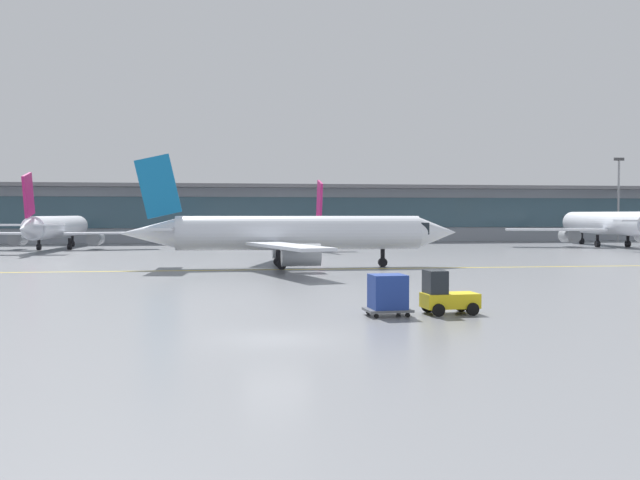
{
  "coord_description": "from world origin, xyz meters",
  "views": [
    {
      "loc": [
        -2.47,
        -26.97,
        4.81
      ],
      "look_at": [
        4.85,
        20.63,
        3.0
      ],
      "focal_mm": 40.02,
      "sensor_mm": 36.0,
      "label": 1
    }
  ],
  "objects_px": {
    "taxiing_regional_jet": "(295,234)",
    "cargo_dolly_lead": "(388,293)",
    "gate_airplane_1": "(57,228)",
    "gate_airplane_2": "(307,228)",
    "gate_airplane_3": "(608,224)",
    "apron_light_mast_1": "(618,196)",
    "baggage_tug": "(446,295)"
  },
  "relations": [
    {
      "from": "gate_airplane_2",
      "to": "gate_airplane_3",
      "type": "relative_size",
      "value": 0.82
    },
    {
      "from": "cargo_dolly_lead",
      "to": "apron_light_mast_1",
      "type": "height_order",
      "value": "apron_light_mast_1"
    },
    {
      "from": "baggage_tug",
      "to": "gate_airplane_1",
      "type": "bearing_deg",
      "value": 112.28
    },
    {
      "from": "gate_airplane_1",
      "to": "cargo_dolly_lead",
      "type": "xyz_separation_m",
      "value": [
        28.48,
        -66.85,
        -1.84
      ]
    },
    {
      "from": "cargo_dolly_lead",
      "to": "taxiing_regional_jet",
      "type": "bearing_deg",
      "value": 88.67
    },
    {
      "from": "gate_airplane_3",
      "to": "cargo_dolly_lead",
      "type": "bearing_deg",
      "value": 147.41
    },
    {
      "from": "gate_airplane_1",
      "to": "gate_airplane_3",
      "type": "height_order",
      "value": "gate_airplane_3"
    },
    {
      "from": "gate_airplane_3",
      "to": "baggage_tug",
      "type": "bearing_deg",
      "value": 149.02
    },
    {
      "from": "taxiing_regional_jet",
      "to": "gate_airplane_3",
      "type": "bearing_deg",
      "value": 34.63
    },
    {
      "from": "gate_airplane_2",
      "to": "taxiing_regional_jet",
      "type": "relative_size",
      "value": 0.91
    },
    {
      "from": "cargo_dolly_lead",
      "to": "apron_light_mast_1",
      "type": "bearing_deg",
      "value": 50.02
    },
    {
      "from": "taxiing_regional_jet",
      "to": "apron_light_mast_1",
      "type": "relative_size",
      "value": 2.09
    },
    {
      "from": "gate_airplane_2",
      "to": "baggage_tug",
      "type": "xyz_separation_m",
      "value": [
        -2.39,
        -67.08,
        -1.82
      ]
    },
    {
      "from": "taxiing_regional_jet",
      "to": "cargo_dolly_lead",
      "type": "relative_size",
      "value": 13.74
    },
    {
      "from": "taxiing_regional_jet",
      "to": "cargo_dolly_lead",
      "type": "height_order",
      "value": "taxiing_regional_jet"
    },
    {
      "from": "gate_airplane_1",
      "to": "gate_airplane_2",
      "type": "xyz_separation_m",
      "value": [
        33.73,
        0.38,
        -0.19
      ]
    },
    {
      "from": "gate_airplane_1",
      "to": "gate_airplane_2",
      "type": "bearing_deg",
      "value": -85.3
    },
    {
      "from": "gate_airplane_3",
      "to": "taxiing_regional_jet",
      "type": "height_order",
      "value": "gate_airplane_3"
    },
    {
      "from": "gate_airplane_2",
      "to": "cargo_dolly_lead",
      "type": "relative_size",
      "value": 12.51
    },
    {
      "from": "gate_airplane_3",
      "to": "taxiing_regional_jet",
      "type": "distance_m",
      "value": 59.49
    },
    {
      "from": "gate_airplane_2",
      "to": "baggage_tug",
      "type": "bearing_deg",
      "value": 177.15
    },
    {
      "from": "apron_light_mast_1",
      "to": "gate_airplane_2",
      "type": "bearing_deg",
      "value": -166.46
    },
    {
      "from": "gate_airplane_2",
      "to": "apron_light_mast_1",
      "type": "xyz_separation_m",
      "value": [
        55.71,
        13.41,
        5.14
      ]
    },
    {
      "from": "gate_airplane_1",
      "to": "taxiing_regional_jet",
      "type": "distance_m",
      "value": 46.01
    },
    {
      "from": "gate_airplane_1",
      "to": "gate_airplane_2",
      "type": "height_order",
      "value": "gate_airplane_1"
    },
    {
      "from": "taxiing_regional_jet",
      "to": "cargo_dolly_lead",
      "type": "distance_m",
      "value": 30.15
    },
    {
      "from": "gate_airplane_1",
      "to": "apron_light_mast_1",
      "type": "relative_size",
      "value": 2.04
    },
    {
      "from": "gate_airplane_1",
      "to": "gate_airplane_2",
      "type": "distance_m",
      "value": 33.74
    },
    {
      "from": "gate_airplane_1",
      "to": "apron_light_mast_1",
      "type": "bearing_deg",
      "value": -77.18
    },
    {
      "from": "taxiing_regional_jet",
      "to": "cargo_dolly_lead",
      "type": "xyz_separation_m",
      "value": [
        0.82,
        -30.08,
        -1.92
      ]
    },
    {
      "from": "gate_airplane_2",
      "to": "cargo_dolly_lead",
      "type": "height_order",
      "value": "gate_airplane_2"
    },
    {
      "from": "gate_airplane_1",
      "to": "taxiing_regional_jet",
      "type": "xyz_separation_m",
      "value": [
        27.66,
        -36.77,
        0.08
      ]
    }
  ]
}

